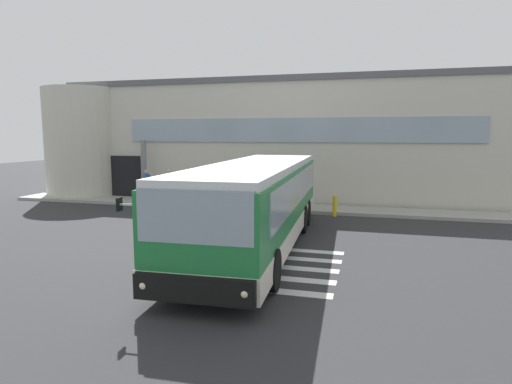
{
  "coord_description": "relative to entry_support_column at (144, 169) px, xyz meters",
  "views": [
    {
      "loc": [
        4.94,
        -15.27,
        3.58
      ],
      "look_at": [
        0.87,
        -0.32,
        1.5
      ],
      "focal_mm": 30.08,
      "sensor_mm": 36.0,
      "label": 1
    }
  ],
  "objects": [
    {
      "name": "ground_plane",
      "position": [
        6.94,
        -5.4,
        -1.73
      ],
      "size": [
        80.0,
        90.0,
        0.02
      ],
      "primitive_type": "cube",
      "color": "#2B2B2D",
      "rests_on": "ground"
    },
    {
      "name": "bay_paint_stripes",
      "position": [
        8.94,
        -9.6,
        -1.72
      ],
      "size": [
        4.4,
        3.96,
        0.01
      ],
      "color": "silver",
      "rests_on": "ground"
    },
    {
      "name": "terminal_building",
      "position": [
        6.24,
        6.26,
        1.53
      ],
      "size": [
        25.59,
        13.8,
        6.51
      ],
      "color": "beige",
      "rests_on": "ground"
    },
    {
      "name": "boarding_curb",
      "position": [
        6.94,
        -0.6,
        -1.65
      ],
      "size": [
        27.79,
        2.0,
        0.15
      ],
      "primitive_type": "cube",
      "color": "#9E9B93",
      "rests_on": "ground"
    },
    {
      "name": "entry_support_column",
      "position": [
        0.0,
        0.0,
        0.0
      ],
      "size": [
        0.28,
        0.28,
        3.14
      ],
      "primitive_type": "cylinder",
      "color": "slate",
      "rests_on": "boarding_curb"
    },
    {
      "name": "bus_main_foreground",
      "position": [
        8.39,
        -7.74,
        -0.39
      ],
      "size": [
        3.1,
        11.46,
        2.7
      ],
      "color": "#1E7238",
      "rests_on": "ground"
    },
    {
      "name": "passenger_near_column",
      "position": [
        0.8,
        -1.17,
        -0.64
      ],
      "size": [
        0.48,
        0.41,
        1.68
      ],
      "color": "#2D2D33",
      "rests_on": "boarding_curb"
    },
    {
      "name": "passenger_by_doorway",
      "position": [
        1.88,
        -0.84,
        -0.64
      ],
      "size": [
        0.56,
        0.34,
        1.68
      ],
      "color": "#2D2D33",
      "rests_on": "boarding_curb"
    },
    {
      "name": "passenger_at_curb_edge",
      "position": [
        2.58,
        -0.81,
        -0.64
      ],
      "size": [
        0.5,
        0.4,
        1.68
      ],
      "color": "#4C4233",
      "rests_on": "boarding_curb"
    },
    {
      "name": "safety_bollard_yellow",
      "position": [
        10.34,
        -1.8,
        -1.27
      ],
      "size": [
        0.18,
        0.18,
        0.9
      ],
      "primitive_type": "cylinder",
      "color": "yellow",
      "rests_on": "ground"
    }
  ]
}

